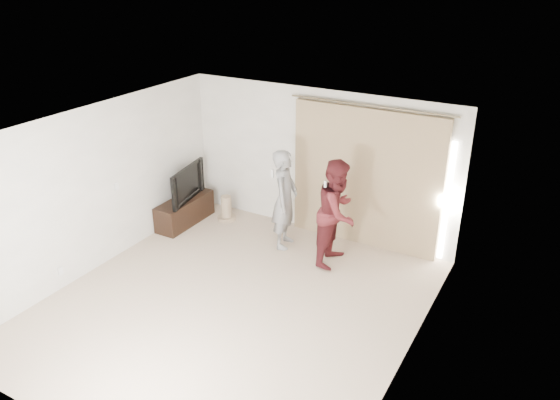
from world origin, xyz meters
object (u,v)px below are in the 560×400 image
(tv, at_px, (183,183))
(person_man, at_px, (285,199))
(tv_console, at_px, (185,211))
(person_woman, at_px, (337,212))

(tv, xyz_separation_m, person_man, (2.04, 0.17, 0.06))
(tv_console, xyz_separation_m, person_woman, (3.03, 0.10, 0.64))
(tv_console, height_order, tv, tv)
(person_man, distance_m, person_woman, 0.99)
(person_man, bearing_deg, person_woman, -3.84)
(tv, bearing_deg, person_man, -95.25)
(tv_console, height_order, person_woman, person_woman)
(tv, relative_size, person_woman, 0.64)
(tv_console, distance_m, person_woman, 3.10)
(tv_console, xyz_separation_m, person_man, (2.04, 0.17, 0.62))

